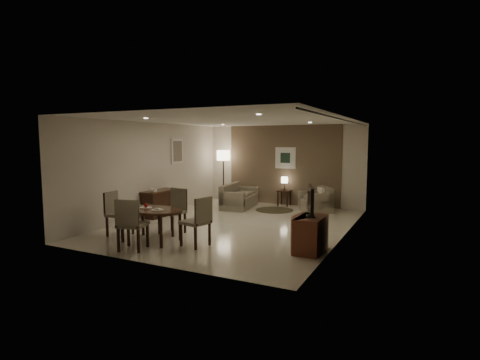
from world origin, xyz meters
The scene contains 31 objects.
room_shell centered at (0.00, 0.40, 1.35)m, with size 5.50×7.00×2.70m.
taupe_accent centered at (0.00, 3.48, 1.35)m, with size 3.96×0.03×2.70m, color brown.
curtain_wall centered at (2.68, 0.00, 1.32)m, with size 0.08×6.70×2.58m, color beige, non-canonical shape.
curtain_rod centered at (2.68, 0.00, 2.64)m, with size 0.03×0.03×6.80m, color black.
art_back_frame centered at (0.10, 3.46, 1.60)m, with size 0.72×0.03×0.72m, color silver.
art_back_canvas centered at (0.10, 3.44, 1.60)m, with size 0.34×0.01×0.34m, color #1B3124.
art_left_frame centered at (-2.72, 1.20, 1.85)m, with size 0.03×0.60×0.80m, color silver.
art_left_canvas centered at (-2.71, 1.20, 1.85)m, with size 0.01×0.46×0.64m, color gray.
downlight_nl centered at (-1.40, -1.80, 2.69)m, with size 0.10×0.10×0.01m, color white.
downlight_nr centered at (1.40, -1.80, 2.69)m, with size 0.10×0.10×0.01m, color white.
downlight_fl centered at (-1.40, 1.80, 2.69)m, with size 0.10×0.10×0.01m, color white.
downlight_fr centered at (1.40, 1.80, 2.69)m, with size 0.10×0.10×0.01m, color white.
console_desk centered at (-2.49, 0.00, 0.38)m, with size 0.48×1.20×0.75m, color #3F2214, non-canonical shape.
telephone centered at (-2.49, -0.30, 0.80)m, with size 0.20×0.14×0.09m, color white, non-canonical shape.
tv_cabinet centered at (2.40, -1.50, 0.35)m, with size 0.48×0.90×0.70m, color brown, non-canonical shape.
flat_tv centered at (2.38, -1.50, 1.02)m, with size 0.06×0.88×0.60m, color black, non-canonical shape.
dining_table centered at (-0.92, -2.28, 0.35)m, with size 1.51×0.94×0.71m, color #3F2214, non-canonical shape.
chair_near centered at (-0.83, -2.94, 0.52)m, with size 0.51×0.51×1.05m, color gray, non-canonical shape.
chair_far centered at (-0.92, -1.53, 0.53)m, with size 0.51×0.51×1.05m, color gray, non-canonical shape.
chair_left centered at (-1.90, -2.20, 0.50)m, with size 0.49×0.49×1.01m, color gray, non-canonical shape.
chair_right centered at (0.14, -2.16, 0.52)m, with size 0.50×0.50×1.04m, color gray, non-canonical shape.
plate_a centered at (-1.10, -2.23, 0.72)m, with size 0.26×0.26×0.02m, color white.
plate_b centered at (-0.70, -2.33, 0.72)m, with size 0.26×0.26×0.02m, color white.
fruit_apple centered at (-1.10, -2.23, 0.77)m, with size 0.09×0.09×0.09m, color maroon.
napkin centered at (-0.70, -2.33, 0.74)m, with size 0.12×0.08×0.03m, color white.
round_rug centered at (0.15, 2.34, 0.01)m, with size 1.18×1.18×0.01m, color #423D25.
sofa centered at (-1.05, 2.26, 0.38)m, with size 0.82×1.63×0.77m, color gray, non-canonical shape.
armchair centered at (1.37, 2.67, 0.39)m, with size 0.87×0.82×0.77m, color gray, non-canonical shape.
side_table centered at (0.15, 3.24, 0.26)m, with size 0.41×0.41×0.52m, color black, non-canonical shape.
table_lamp centered at (0.15, 3.25, 0.77)m, with size 0.22×0.22×0.50m, color #FFEAC1, non-canonical shape.
floor_lamp centered at (-2.08, 3.07, 0.92)m, with size 0.47×0.47×1.84m, color #FFE5B7, non-canonical shape.
Camera 1 is at (4.35, -8.56, 2.18)m, focal length 28.00 mm.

